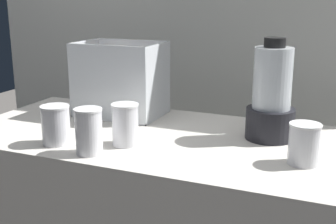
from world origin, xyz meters
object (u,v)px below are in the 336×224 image
at_px(carrot_display_bin, 121,92).
at_px(juice_cup_mango_right, 304,146).
at_px(juice_cup_beet_middle, 125,127).
at_px(juice_cup_orange_left, 89,133).
at_px(blender_pitcher, 271,98).
at_px(juice_cup_orange_far_left, 56,128).

bearing_deg(carrot_display_bin, juice_cup_mango_right, -20.88).
distance_m(carrot_display_bin, juice_cup_beet_middle, 0.37).
height_order(carrot_display_bin, juice_cup_orange_left, carrot_display_bin).
height_order(blender_pitcher, juice_cup_beet_middle, blender_pitcher).
height_order(juice_cup_orange_left, juice_cup_mango_right, juice_cup_orange_left).
bearing_deg(juice_cup_mango_right, blender_pitcher, 123.64).
xyz_separation_m(blender_pitcher, juice_cup_mango_right, (0.12, -0.19, -0.08)).
relative_size(blender_pitcher, juice_cup_orange_far_left, 2.65).
bearing_deg(blender_pitcher, juice_cup_orange_far_left, -152.87).
relative_size(juice_cup_orange_far_left, juice_cup_beet_middle, 0.94).
relative_size(juice_cup_orange_far_left, juice_cup_orange_left, 0.90).
bearing_deg(juice_cup_orange_far_left, juice_cup_beet_middle, 20.31).
distance_m(blender_pitcher, juice_cup_beet_middle, 0.47).
distance_m(juice_cup_beet_middle, juice_cup_mango_right, 0.52).
height_order(carrot_display_bin, blender_pitcher, blender_pitcher).
bearing_deg(juice_cup_orange_left, juice_cup_mango_right, 14.83).
xyz_separation_m(blender_pitcher, juice_cup_beet_middle, (-0.40, -0.23, -0.08)).
relative_size(juice_cup_beet_middle, juice_cup_mango_right, 1.13).
distance_m(juice_cup_orange_far_left, juice_cup_orange_left, 0.15).
distance_m(juice_cup_orange_far_left, juice_cup_mango_right, 0.73).
distance_m(blender_pitcher, juice_cup_mango_right, 0.24).
bearing_deg(blender_pitcher, juice_cup_orange_left, -143.22).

